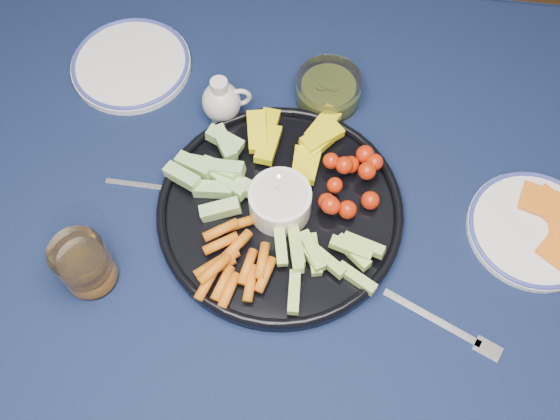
# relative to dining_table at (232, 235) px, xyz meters

# --- Properties ---
(dining_table) EXTENTS (1.67, 1.07, 0.75)m
(dining_table) POSITION_rel_dining_table_xyz_m (0.00, 0.00, 0.00)
(dining_table) COLOR #4F341A
(dining_table) RESTS_ON ground
(crudite_platter) EXTENTS (0.39, 0.39, 0.13)m
(crudite_platter) POSITION_rel_dining_table_xyz_m (0.08, 0.01, 0.11)
(crudite_platter) COLOR black
(crudite_platter) RESTS_ON dining_table
(creamer_pitcher) EXTENTS (0.09, 0.07, 0.09)m
(creamer_pitcher) POSITION_rel_dining_table_xyz_m (-0.04, 0.19, 0.13)
(creamer_pitcher) COLOR silver
(creamer_pitcher) RESTS_ON dining_table
(pickle_bowl) EXTENTS (0.11, 0.11, 0.05)m
(pickle_bowl) POSITION_rel_dining_table_xyz_m (0.14, 0.25, 0.11)
(pickle_bowl) COLOR silver
(pickle_bowl) RESTS_ON dining_table
(cheese_plate) EXTENTS (0.21, 0.21, 0.02)m
(cheese_plate) POSITION_rel_dining_table_xyz_m (0.49, 0.03, 0.10)
(cheese_plate) COLOR white
(cheese_plate) RESTS_ON dining_table
(juice_tumbler) EXTENTS (0.08, 0.08, 0.10)m
(juice_tumbler) POSITION_rel_dining_table_xyz_m (-0.19, -0.14, 0.13)
(juice_tumbler) COLOR silver
(juice_tumbler) RESTS_ON dining_table
(fork_left) EXTENTS (0.15, 0.02, 0.00)m
(fork_left) POSITION_rel_dining_table_xyz_m (-0.12, 0.03, 0.09)
(fork_left) COLOR white
(fork_left) RESTS_ON dining_table
(fork_right) EXTENTS (0.18, 0.09, 0.00)m
(fork_right) POSITION_rel_dining_table_xyz_m (0.36, -0.15, 0.09)
(fork_right) COLOR white
(fork_right) RESTS_ON dining_table
(side_plate_extra) EXTENTS (0.22, 0.22, 0.02)m
(side_plate_extra) POSITION_rel_dining_table_xyz_m (-0.23, 0.27, 0.10)
(side_plate_extra) COLOR white
(side_plate_extra) RESTS_ON dining_table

